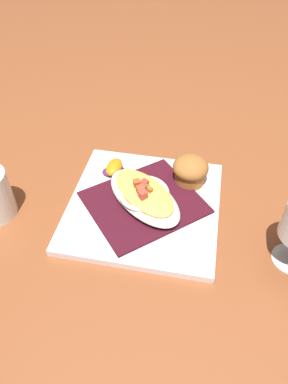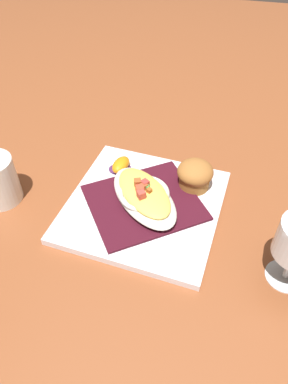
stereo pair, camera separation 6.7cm
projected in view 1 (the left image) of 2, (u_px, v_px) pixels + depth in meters
ground_plane at (144, 208)px, 0.70m from camera, size 2.60×2.60×0.00m
square_plate at (144, 206)px, 0.69m from camera, size 0.31×0.31×0.01m
folded_napkin at (144, 202)px, 0.69m from camera, size 0.26×0.26×0.01m
gratin_dish at (144, 195)px, 0.67m from camera, size 0.19×0.19×0.05m
muffin at (190, 170)px, 0.71m from camera, size 0.07×0.07×0.06m
orange_garnish at (114, 168)px, 0.75m from camera, size 0.06×0.06×0.02m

